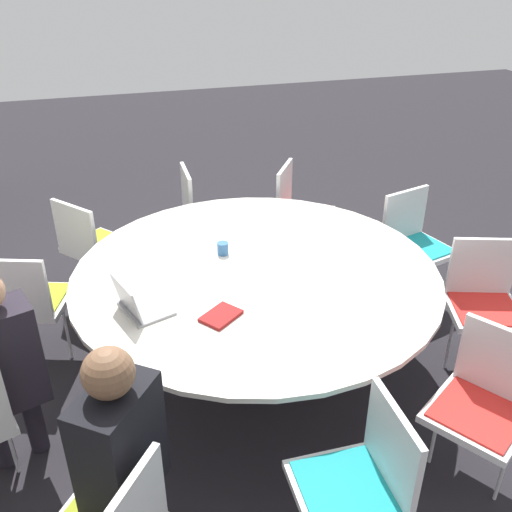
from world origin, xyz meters
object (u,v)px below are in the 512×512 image
at_px(handbag, 494,382).
at_px(chair_4, 484,296).
at_px(coffee_cup, 223,248).
at_px(person_1, 118,450).
at_px(chair_6, 298,206).
at_px(spiral_notebook, 221,316).
at_px(chair_8, 92,242).
at_px(chair_2, 361,478).
at_px(chair_3, 485,398).
at_px(chair_9, 27,298).
at_px(person_0, 1,361).
at_px(laptop, 138,304).
at_px(chair_5, 414,238).
at_px(chair_7, 203,208).

bearing_deg(handbag, chair_4, -14.29).
distance_m(coffee_cup, handbag, 1.87).
bearing_deg(person_1, chair_4, -33.71).
bearing_deg(coffee_cup, chair_6, -41.66).
bearing_deg(spiral_notebook, chair_8, 23.67).
distance_m(chair_2, chair_3, 0.84).
relative_size(chair_9, person_1, 0.71).
relative_size(chair_2, coffee_cup, 10.77).
distance_m(person_0, laptop, 0.73).
bearing_deg(chair_9, laptop, -26.35).
bearing_deg(chair_2, chair_4, -50.94).
xyz_separation_m(person_1, handbag, (0.45, -2.22, -0.58)).
relative_size(chair_2, chair_6, 1.00).
xyz_separation_m(chair_5, chair_8, (0.62, 2.35, 0.00)).
relative_size(chair_8, person_1, 0.71).
bearing_deg(chair_8, person_1, -38.30).
xyz_separation_m(laptop, handbag, (-0.48, -2.04, -0.64)).
relative_size(chair_3, chair_5, 1.00).
xyz_separation_m(chair_3, laptop, (0.92, 1.58, 0.26)).
xyz_separation_m(chair_2, person_1, (0.25, 0.96, 0.19)).
xyz_separation_m(chair_4, handbag, (-0.35, 0.09, -0.39)).
bearing_deg(chair_3, laptop, 26.85).
height_order(chair_3, person_1, person_1).
bearing_deg(chair_7, handbag, 32.50).
bearing_deg(chair_2, person_0, 57.51).
bearing_deg(chair_4, person_1, 37.33).
xyz_separation_m(spiral_notebook, coffee_cup, (0.68, -0.17, 0.03)).
bearing_deg(chair_2, chair_6, -13.43).
distance_m(chair_5, person_0, 2.96).
bearing_deg(laptop, spiral_notebook, -131.43).
bearing_deg(chair_6, person_1, -1.02).
height_order(chair_4, person_0, person_0).
bearing_deg(chair_3, spiral_notebook, 24.27).
bearing_deg(chair_9, spiral_notebook, -18.96).
xyz_separation_m(chair_2, laptop, (1.19, 0.78, 0.26)).
bearing_deg(coffee_cup, chair_9, 83.55).
height_order(person_1, handbag, person_1).
distance_m(chair_7, handbag, 2.60).
relative_size(chair_6, laptop, 2.48).
distance_m(chair_4, spiral_notebook, 1.73).
relative_size(chair_4, chair_6, 1.00).
relative_size(chair_4, chair_9, 1.00).
bearing_deg(chair_3, handbag, -79.36).
xyz_separation_m(chair_4, spiral_notebook, (-0.04, 1.71, 0.21)).
bearing_deg(chair_4, chair_2, 56.30).
height_order(chair_5, person_1, person_1).
relative_size(chair_5, coffee_cup, 10.77).
distance_m(chair_5, chair_6, 1.02).
relative_size(chair_7, chair_9, 1.00).
height_order(chair_7, chair_8, same).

